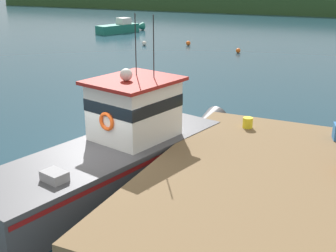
{
  "coord_description": "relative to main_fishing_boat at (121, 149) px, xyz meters",
  "views": [
    {
      "loc": [
        6.62,
        -9.84,
        5.88
      ],
      "look_at": [
        1.2,
        1.86,
        1.4
      ],
      "focal_mm": 47.0,
      "sensor_mm": 36.0,
      "label": 1
    }
  ],
  "objects": [
    {
      "name": "main_fishing_boat",
      "position": [
        0.0,
        0.0,
        0.0
      ],
      "size": [
        4.38,
        9.95,
        4.8
      ],
      "color": "#4C4C51",
      "rests_on": "ground"
    },
    {
      "name": "bait_bucket",
      "position": [
        3.01,
        2.9,
        0.36
      ],
      "size": [
        0.32,
        0.32,
        0.34
      ],
      "primitive_type": "cylinder",
      "color": "yellow",
      "rests_on": "dock"
    },
    {
      "name": "mooring_buoy_outer",
      "position": [
        -3.19,
        23.26,
        -0.82
      ],
      "size": [
        0.36,
        0.36,
        0.36
      ],
      "primitive_type": "sphere",
      "color": "#EA5B19",
      "rests_on": "ground"
    },
    {
      "name": "far_shoreline",
      "position": [
        -0.34,
        61.59,
        0.19
      ],
      "size": [
        120.0,
        8.0,
        2.4
      ],
      "primitive_type": "cube",
      "color": "#284723",
      "rests_on": "ground"
    },
    {
      "name": "dock",
      "position": [
        4.46,
        -0.41,
        0.07
      ],
      "size": [
        6.0,
        9.0,
        1.2
      ],
      "color": "#4C3D2D",
      "rests_on": "ground"
    },
    {
      "name": "moored_boat_far_right",
      "position": [
        -17.99,
        30.33,
        -0.5
      ],
      "size": [
        3.15,
        5.88,
        1.49
      ],
      "color": "#196B5B",
      "rests_on": "ground"
    },
    {
      "name": "mooring_buoy_inshore",
      "position": [
        -8.18,
        25.15,
        -0.81
      ],
      "size": [
        0.39,
        0.39,
        0.39
      ],
      "primitive_type": "sphere",
      "color": "#EA5B19",
      "rests_on": "ground"
    },
    {
      "name": "mooring_buoy_channel_marker",
      "position": [
        -11.59,
        23.44,
        -0.81
      ],
      "size": [
        0.4,
        0.4,
        0.4
      ],
      "primitive_type": "sphere",
      "color": "silver",
      "rests_on": "ground"
    },
    {
      "name": "ground_plane",
      "position": [
        -0.34,
        -0.41,
        -1.01
      ],
      "size": [
        200.0,
        200.0,
        0.0
      ],
      "primitive_type": "plane",
      "color": "#193847"
    }
  ]
}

